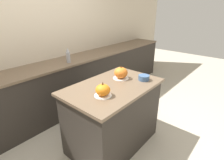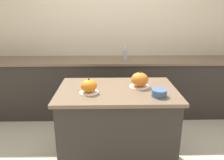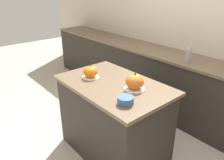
{
  "view_description": "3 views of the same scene",
  "coord_description": "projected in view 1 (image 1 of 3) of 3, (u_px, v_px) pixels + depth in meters",
  "views": [
    {
      "loc": [
        -1.51,
        -1.27,
        1.81
      ],
      "look_at": [
        0.03,
        0.05,
        0.95
      ],
      "focal_mm": 28.0,
      "sensor_mm": 36.0,
      "label": 1
    },
    {
      "loc": [
        -0.1,
        -2.13,
        1.71
      ],
      "look_at": [
        -0.05,
        -0.02,
        1.01
      ],
      "focal_mm": 35.0,
      "sensor_mm": 36.0,
      "label": 2
    },
    {
      "loc": [
        1.59,
        -1.37,
        1.87
      ],
      "look_at": [
        0.03,
        -0.05,
        0.97
      ],
      "focal_mm": 35.0,
      "sensor_mm": 36.0,
      "label": 3
    }
  ],
  "objects": [
    {
      "name": "ground_plane",
      "position": [
        113.0,
        142.0,
        2.52
      ],
      "size": [
        12.0,
        12.0,
        0.0
      ],
      "primitive_type": "plane",
      "color": "#BCB29E"
    },
    {
      "name": "wall_back",
      "position": [
        42.0,
        42.0,
        2.99
      ],
      "size": [
        8.0,
        0.06,
        2.5
      ],
      "color": "beige",
      "rests_on": "ground_plane"
    },
    {
      "name": "kitchen_island",
      "position": [
        113.0,
        116.0,
        2.34
      ],
      "size": [
        1.24,
        0.79,
        0.9
      ],
      "color": "#2D2823",
      "rests_on": "ground_plane"
    },
    {
      "name": "back_counter",
      "position": [
        59.0,
        88.0,
        3.09
      ],
      "size": [
        6.0,
        0.6,
        0.94
      ],
      "color": "#2D2823",
      "rests_on": "ground_plane"
    },
    {
      "name": "pumpkin_cake_left",
      "position": [
        103.0,
        90.0,
        1.89
      ],
      "size": [
        0.19,
        0.19,
        0.17
      ],
      "color": "white",
      "rests_on": "kitchen_island"
    },
    {
      "name": "pumpkin_cake_right",
      "position": [
        121.0,
        73.0,
        2.35
      ],
      "size": [
        0.21,
        0.21,
        0.19
      ],
      "color": "white",
      "rests_on": "kitchen_island"
    },
    {
      "name": "bottle_tall",
      "position": [
        68.0,
        56.0,
        2.91
      ],
      "size": [
        0.07,
        0.07,
        0.25
      ],
      "color": "#99999E",
      "rests_on": "back_counter"
    },
    {
      "name": "mixing_bowl",
      "position": [
        144.0,
        78.0,
        2.31
      ],
      "size": [
        0.15,
        0.15,
        0.07
      ],
      "color": "#3D5B84",
      "rests_on": "kitchen_island"
    }
  ]
}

